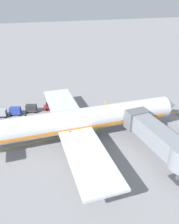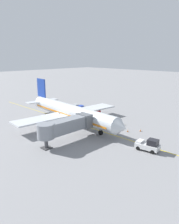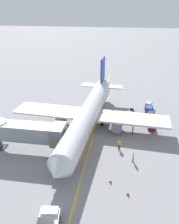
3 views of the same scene
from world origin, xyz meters
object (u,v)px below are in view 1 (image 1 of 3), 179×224
Objects in this scene: jet_bridge at (158,137)px; safety_cone_nose_right at (137,102)px; baggage_tug_lead at (51,106)px; baggage_cart_second_in_train at (15,111)px; baggage_cart_front at (31,108)px; ground_crew_loader at (68,110)px; baggage_tug_trailing at (30,119)px; baggage_cart_third_in_train at (1,113)px; ground_crew_wing_walker at (106,103)px; parked_airliner at (77,121)px; safety_cone_nose_left at (135,108)px; ground_crew_marshaller at (98,110)px.

jet_bridge is 21.88× the size of safety_cone_nose_right.
baggage_tug_lead reaches higher than baggage_cart_second_in_train.
baggage_cart_front is 1.76× the size of ground_crew_loader.
baggage_tug_trailing is 7.54m from ground_crew_loader.
baggage_cart_second_in_train is at bearing -139.80° from jet_bridge.
baggage_cart_third_in_train is at bearing -92.04° from baggage_cart_second_in_train.
baggage_cart_third_in_train is 1.76× the size of ground_crew_wing_walker.
ground_crew_loader is (-8.40, 1.06, -2.23)m from parked_airliner.
baggage_tug_lead is at bearing 89.14° from baggage_cart_third_in_train.
safety_cone_nose_left is (3.09, 13.46, -0.66)m from ground_crew_loader.
ground_crew_wing_walker is at bearing -95.57° from safety_cone_nose_right.
ground_crew_wing_walker is 7.21m from safety_cone_nose_right.
safety_cone_nose_right is at bearing 78.83° from baggage_cart_front.
ground_crew_wing_walker is 2.86× the size of safety_cone_nose_left.
baggage_tug_trailing is at bearing -49.68° from baggage_tug_lead.
ground_crew_wing_walker and ground_crew_marshaller have the same top height.
parked_airliner is 16.79m from baggage_cart_third_in_train.
baggage_cart_second_in_train is 1.00× the size of baggage_cart_third_in_train.
baggage_cart_third_in_train is at bearing -135.90° from jet_bridge.
baggage_cart_third_in_train is 21.09m from ground_crew_wing_walker.
safety_cone_nose_left is at bearing 73.87° from baggage_cart_second_in_train.
baggage_cart_third_in_train is at bearing -130.27° from baggage_tug_trailing.
ground_crew_loader is at bearing 61.29° from baggage_cart_front.
ground_crew_loader is 1.00× the size of ground_crew_marshaller.
baggage_cart_second_in_train is 2.68m from baggage_cart_third_in_train.
baggage_cart_second_in_train is at bearing -151.11° from baggage_tug_trailing.
ground_crew_marshaller is (5.86, 8.07, 0.24)m from baggage_tug_lead.
baggage_tug_trailing is 1.64× the size of ground_crew_wing_walker.
baggage_cart_second_in_train is at bearing -106.13° from safety_cone_nose_left.
baggage_tug_lead is at bearing 130.32° from baggage_tug_trailing.
safety_cone_nose_right is (4.34, 25.22, -0.66)m from baggage_cart_second_in_train.
baggage_cart_front and baggage_cart_third_in_train have the same top height.
baggage_tug_trailing is (4.03, -4.75, 0.00)m from baggage_tug_lead.
jet_bridge reaches higher than baggage_tug_lead.
baggage_cart_second_in_train reaches higher than safety_cone_nose_left.
baggage_cart_third_in_train is (-4.18, -4.93, 0.24)m from baggage_tug_trailing.
ground_crew_wing_walker reaches higher than baggage_tug_lead.
baggage_tug_lead is 4.53m from ground_crew_loader.
baggage_cart_front is 3.11m from baggage_cart_second_in_train.
baggage_cart_front is 5.03× the size of safety_cone_nose_right.
jet_bridge is at bearing -21.64° from safety_cone_nose_left.
ground_crew_marshaller is (-6.12, 6.36, -2.23)m from parked_airliner.
parked_airliner is 15.73m from safety_cone_nose_left.
baggage_cart_front is at bearing -118.71° from ground_crew_loader.
ground_crew_marshaller reaches higher than baggage_cart_front.
baggage_tug_lead is 11.65m from ground_crew_wing_walker.
parked_airliner is 22.10× the size of ground_crew_loader.
baggage_cart_third_in_train is 28.26m from safety_cone_nose_right.
ground_crew_loader is at bearing -92.65° from safety_cone_nose_right.
baggage_cart_third_in_train is (-0.15, -9.68, 0.24)m from baggage_tug_lead.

